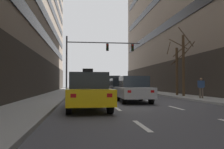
{
  "coord_description": "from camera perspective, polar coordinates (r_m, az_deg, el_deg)",
  "views": [
    {
      "loc": [
        -3.32,
        -15.26,
        1.27
      ],
      "look_at": [
        0.35,
        14.04,
        2.29
      ],
      "focal_mm": 39.87,
      "sensor_mm": 36.0,
      "label": 1
    }
  ],
  "objects": [
    {
      "name": "sidewalk_right",
      "position": [
        17.89,
        24.16,
        -5.65
      ],
      "size": [
        2.77,
        80.0,
        0.14
      ],
      "primitive_type": "cube",
      "color": "gray",
      "rests_on": "ground"
    },
    {
      "name": "lane_stripe_l1_s4",
      "position": [
        17.4,
        -1.19,
        -6.15
      ],
      "size": [
        0.16,
        2.0,
        0.01
      ],
      "primitive_type": "cube",
      "color": "silver",
      "rests_on": "ground"
    },
    {
      "name": "car_driving_5",
      "position": [
        16.38,
        4.88,
        -3.46
      ],
      "size": [
        1.96,
        4.59,
        1.71
      ],
      "color": "black",
      "rests_on": "ground"
    },
    {
      "name": "lane_stripe_l2_s3",
      "position": [
        13.24,
        14.44,
        -7.4
      ],
      "size": [
        0.16,
        2.0,
        0.01
      ],
      "primitive_type": "cube",
      "color": "silver",
      "rests_on": "ground"
    },
    {
      "name": "lane_stripe_l2_s4",
      "position": [
        17.97,
        8.53,
        -5.99
      ],
      "size": [
        0.16,
        2.0,
        0.01
      ],
      "primitive_type": "cube",
      "color": "silver",
      "rests_on": "ground"
    },
    {
      "name": "lane_stripe_l1_s10",
      "position": [
        47.31,
        -4.97,
        -3.5
      ],
      "size": [
        0.16,
        2.0,
        0.01
      ],
      "primitive_type": "cube",
      "color": "silver",
      "rests_on": "ground"
    },
    {
      "name": "lane_stripe_l2_s7",
      "position": [
        32.64,
        1.38,
        -4.2
      ],
      "size": [
        0.16,
        2.0,
        0.01
      ],
      "primitive_type": "cube",
      "color": "silver",
      "rests_on": "ground"
    },
    {
      "name": "lane_stripe_l1_s2",
      "position": [
        7.59,
        6.84,
        -11.57
      ],
      "size": [
        0.16,
        2.0,
        0.01
      ],
      "primitive_type": "cube",
      "color": "silver",
      "rests_on": "ground"
    },
    {
      "name": "lane_stripe_l1_s3",
      "position": [
        12.45,
        1.22,
        -7.81
      ],
      "size": [
        0.16,
        2.0,
        0.01
      ],
      "primitive_type": "cube",
      "color": "silver",
      "rests_on": "ground"
    },
    {
      "name": "lane_stripe_l1_s7",
      "position": [
        32.33,
        -3.96,
        -4.21
      ],
      "size": [
        0.16,
        2.0,
        0.01
      ],
      "primitive_type": "cube",
      "color": "silver",
      "rests_on": "ground"
    },
    {
      "name": "street_tree_0",
      "position": [
        22.84,
        16.05,
        2.57
      ],
      "size": [
        2.26,
        2.27,
        5.95
      ],
      "color": "#4C3823",
      "rests_on": "sidewalk_right"
    },
    {
      "name": "pedestrian_0",
      "position": [
        19.59,
        19.77,
        -2.64
      ],
      "size": [
        0.52,
        0.25,
        1.51
      ],
      "color": "brown",
      "rests_on": "sidewalk_right"
    },
    {
      "name": "sidewalk_left",
      "position": [
        15.53,
        -16.93,
        -6.32
      ],
      "size": [
        2.77,
        80.0,
        0.14
      ],
      "primitive_type": "cube",
      "color": "gray",
      "rests_on": "ground"
    },
    {
      "name": "lane_stripe_l2_s8",
      "position": [
        37.59,
        0.25,
        -3.91
      ],
      "size": [
        0.16,
        2.0,
        0.01
      ],
      "primitive_type": "cube",
      "color": "silver",
      "rests_on": "ground"
    },
    {
      "name": "taxi_driving_4",
      "position": [
        35.62,
        -1.77,
        -2.39
      ],
      "size": [
        1.92,
        4.27,
        2.21
      ],
      "color": "black",
      "rests_on": "ground"
    },
    {
      "name": "taxi_driving_2",
      "position": [
        11.58,
        -5.65,
        -4.0
      ],
      "size": [
        2.14,
        4.71,
        1.93
      ],
      "color": "black",
      "rests_on": "ground"
    },
    {
      "name": "lane_stripe_l2_s9",
      "position": [
        42.55,
        -0.62,
        -3.68
      ],
      "size": [
        0.16,
        2.0,
        0.01
      ],
      "primitive_type": "cube",
      "color": "silver",
      "rests_on": "ground"
    },
    {
      "name": "car_driving_0",
      "position": [
        36.09,
        -6.84,
        -2.73
      ],
      "size": [
        1.8,
        4.27,
        1.6
      ],
      "color": "black",
      "rests_on": "ground"
    },
    {
      "name": "car_driving_3",
      "position": [
        27.1,
        0.01,
        -2.51
      ],
      "size": [
        1.97,
        4.3,
        2.04
      ],
      "color": "black",
      "rests_on": "ground"
    },
    {
      "name": "lane_stripe_l2_s5",
      "position": [
        22.81,
        5.12,
        -5.15
      ],
      "size": [
        0.16,
        2.0,
        0.01
      ],
      "primitive_type": "cube",
      "color": "silver",
      "rests_on": "ground"
    },
    {
      "name": "street_tree_1",
      "position": [
        24.24,
        14.59,
        1.05
      ],
      "size": [
        2.0,
        1.34,
        5.19
      ],
      "color": "#4C3823",
      "rests_on": "sidewalk_right"
    },
    {
      "name": "lane_stripe_l2_s10",
      "position": [
        47.52,
        -1.3,
        -3.5
      ],
      "size": [
        0.16,
        2.0,
        0.01
      ],
      "primitive_type": "cube",
      "color": "silver",
      "rests_on": "ground"
    },
    {
      "name": "traffic_signal_0",
      "position": [
        28.93,
        -4.51,
        4.8
      ],
      "size": [
        8.62,
        0.35,
        6.52
      ],
      "color": "#4C4C51",
      "rests_on": "sidewalk_left"
    },
    {
      "name": "lane_stripe_l1_s5",
      "position": [
        22.37,
        -2.52,
        -5.22
      ],
      "size": [
        0.16,
        2.0,
        0.01
      ],
      "primitive_type": "cube",
      "color": "silver",
      "rests_on": "ground"
    },
    {
      "name": "car_driving_1",
      "position": [
        21.55,
        1.88,
        -3.17
      ],
      "size": [
        1.92,
        4.46,
        1.66
      ],
      "color": "black",
      "rests_on": "ground"
    },
    {
      "name": "ground_plane",
      "position": [
        15.67,
        5.14,
        -6.62
      ],
      "size": [
        120.0,
        120.0,
        0.0
      ],
      "primitive_type": "plane",
      "color": "#424247"
    },
    {
      "name": "lane_stripe_l2_s6",
      "position": [
        27.71,
        2.92,
        -4.59
      ],
      "size": [
        0.16,
        2.0,
        0.01
      ],
      "primitive_type": "cube",
      "color": "silver",
      "rests_on": "ground"
    },
    {
      "name": "lane_stripe_l1_s6",
      "position": [
        27.35,
        -3.37,
        -4.63
      ],
      "size": [
        0.16,
        2.0,
        0.01
      ],
      "primitive_type": "cube",
      "color": "silver",
      "rests_on": "ground"
    },
    {
      "name": "lane_stripe_l1_s8",
      "position": [
        37.32,
        -4.38,
        -3.91
      ],
      "size": [
        0.16,
        2.0,
        0.01
      ],
      "primitive_type": "cube",
      "color": "silver",
      "rests_on": "ground"
    },
    {
      "name": "lane_stripe_l1_s9",
      "position": [
        42.32,
        -4.71,
        -3.68
      ],
      "size": [
        0.16,
        2.0,
        0.01
      ],
      "primitive_type": "cube",
      "color": "silver",
      "rests_on": "ground"
    }
  ]
}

